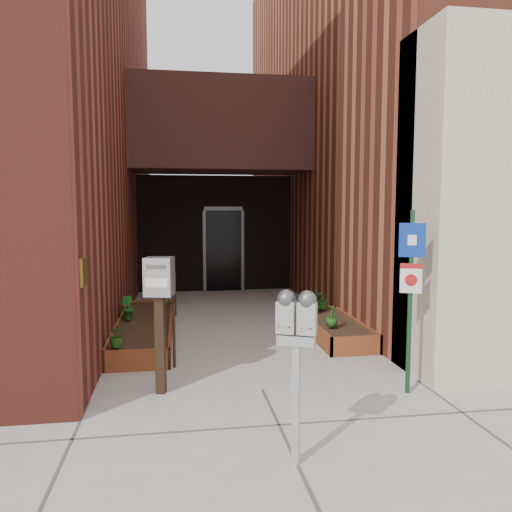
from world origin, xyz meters
name	(u,v)px	position (x,y,z in m)	size (l,w,h in m)	color
ground	(262,389)	(0.00, 0.00, 0.00)	(80.00, 80.00, 0.00)	#9E9991
architecture	(208,93)	(-0.18, 6.89, 4.98)	(20.00, 14.60, 10.00)	maroon
planter_left	(145,329)	(-1.55, 2.70, 0.13)	(0.90, 3.60, 0.30)	brown
planter_right	(334,329)	(1.60, 2.20, 0.13)	(0.80, 2.20, 0.30)	brown
handrail	(174,293)	(-1.05, 2.65, 0.75)	(0.04, 3.34, 0.90)	black
parking_meter	(296,330)	(-0.01, -1.76, 1.17)	(0.35, 0.24, 1.51)	#B2B2B4
sign_post	(411,282)	(1.68, -0.37, 1.33)	(0.28, 0.12, 2.16)	#123319
payment_dropbox	(159,296)	(-1.20, 0.08, 1.16)	(0.37, 0.31, 1.61)	black
shrub_left_a	(117,335)	(-1.82, 1.10, 0.46)	(0.29, 0.29, 0.32)	#235217
shrub_left_b	(127,307)	(-1.85, 2.80, 0.50)	(0.22, 0.22, 0.39)	#1B5A19
shrub_left_c	(128,306)	(-1.85, 3.05, 0.48)	(0.20, 0.20, 0.37)	#1E5919
shrub_left_d	(164,296)	(-1.25, 3.81, 0.49)	(0.20, 0.20, 0.38)	#295E1B
shrub_right_a	(332,316)	(1.42, 1.76, 0.47)	(0.19, 0.19, 0.35)	#205618
shrub_right_b	(317,301)	(1.51, 2.90, 0.48)	(0.19, 0.19, 0.36)	#1A4F16
shrub_right_c	(322,299)	(1.64, 3.07, 0.48)	(0.33, 0.33, 0.37)	#1C621D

